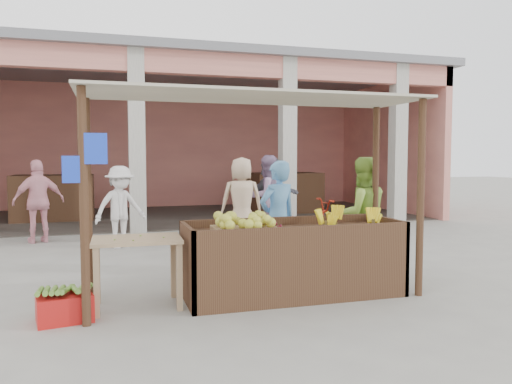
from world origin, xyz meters
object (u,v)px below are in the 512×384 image
object	(u,v)px
vendor_green	(362,212)
fruit_stall	(293,262)
vendor_blue	(278,215)
side_table	(137,250)
red_crate	(65,308)
motorcycle	(298,227)

from	to	relation	value
vendor_green	fruit_stall	bearing A→B (deg)	37.77
vendor_blue	side_table	bearing A→B (deg)	7.37
side_table	vendor_green	world-z (taller)	vendor_green
fruit_stall	side_table	distance (m)	1.84
fruit_stall	red_crate	size ratio (longest dim) A/B	4.88
fruit_stall	red_crate	distance (m)	2.59
vendor_blue	vendor_green	size ratio (longest dim) A/B	0.98
side_table	vendor_blue	xyz separation A→B (m)	(1.97, 0.94, 0.23)
motorcycle	vendor_blue	bearing A→B (deg)	144.89
red_crate	vendor_blue	size ratio (longest dim) A/B	0.31
red_crate	motorcycle	size ratio (longest dim) A/B	0.27
side_table	motorcycle	size ratio (longest dim) A/B	0.50
fruit_stall	vendor_blue	xyz separation A→B (m)	(0.14, 0.98, 0.46)
side_table	vendor_blue	bearing A→B (deg)	26.65
fruit_stall	red_crate	xyz separation A→B (m)	(-2.57, -0.25, -0.26)
red_crate	motorcycle	distance (m)	4.19
fruit_stall	vendor_blue	bearing A→B (deg)	81.61
fruit_stall	vendor_blue	world-z (taller)	vendor_blue
vendor_green	motorcycle	bearing A→B (deg)	-62.33
side_table	fruit_stall	bearing A→B (deg)	-0.18
red_crate	vendor_green	world-z (taller)	vendor_green
red_crate	motorcycle	xyz separation A→B (m)	(3.45, 2.34, 0.37)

